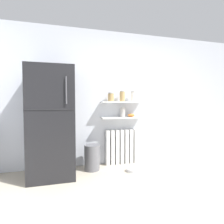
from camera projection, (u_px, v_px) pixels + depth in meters
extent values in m
plane|color=#B2A893|center=(153.00, 200.00, 2.29)|extent=(7.04, 7.04, 0.00)
cube|color=silver|center=(116.00, 98.00, 3.71)|extent=(7.04, 0.10, 2.60)
cube|color=black|center=(52.00, 122.00, 3.01)|extent=(0.71, 0.71, 1.79)
cube|color=#262628|center=(50.00, 109.00, 2.66)|extent=(0.70, 0.01, 0.01)
cylinder|color=#4C4C51|center=(66.00, 90.00, 2.69)|extent=(0.02, 0.02, 0.40)
cube|color=white|center=(108.00, 148.00, 3.58)|extent=(0.07, 0.12, 0.68)
cube|color=white|center=(112.00, 147.00, 3.61)|extent=(0.07, 0.12, 0.68)
cube|color=white|center=(117.00, 147.00, 3.63)|extent=(0.07, 0.12, 0.68)
cube|color=white|center=(122.00, 147.00, 3.66)|extent=(0.07, 0.12, 0.68)
cube|color=white|center=(126.00, 146.00, 3.68)|extent=(0.07, 0.12, 0.68)
cube|color=white|center=(131.00, 146.00, 3.71)|extent=(0.07, 0.12, 0.68)
cube|color=white|center=(135.00, 146.00, 3.74)|extent=(0.07, 0.12, 0.68)
cube|color=white|center=(122.00, 118.00, 3.60)|extent=(0.83, 0.22, 0.02)
cube|color=white|center=(122.00, 102.00, 3.58)|extent=(0.83, 0.22, 0.02)
cylinder|color=tan|center=(111.00, 98.00, 3.52)|extent=(0.12, 0.12, 0.15)
cylinder|color=gray|center=(111.00, 93.00, 3.51)|extent=(0.11, 0.11, 0.02)
cylinder|color=tan|center=(122.00, 97.00, 3.58)|extent=(0.10, 0.10, 0.18)
cylinder|color=gray|center=(122.00, 91.00, 3.57)|extent=(0.09, 0.09, 0.02)
cylinder|color=silver|center=(133.00, 97.00, 3.64)|extent=(0.10, 0.10, 0.18)
cylinder|color=gray|center=(133.00, 92.00, 3.63)|extent=(0.09, 0.09, 0.02)
cylinder|color=#B2ADA8|center=(123.00, 112.00, 3.60)|extent=(0.09, 0.09, 0.19)
ellipsoid|color=orange|center=(131.00, 115.00, 3.65)|extent=(0.14, 0.14, 0.06)
cylinder|color=slate|center=(92.00, 157.00, 3.31)|extent=(0.28, 0.28, 0.46)
cylinder|color=#B7B7BC|center=(132.00, 170.00, 3.25)|extent=(0.19, 0.19, 0.05)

